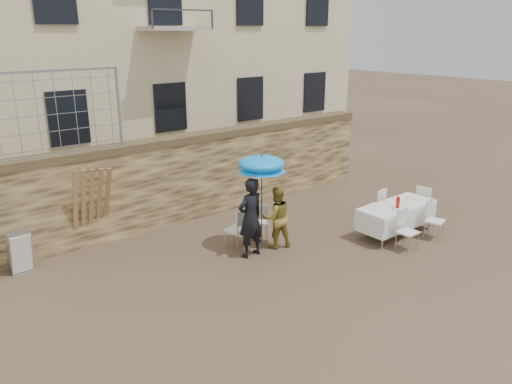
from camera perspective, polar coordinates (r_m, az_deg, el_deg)
ground at (r=9.83m, az=6.39°, el=-11.37°), size 80.00×80.00×0.00m
stone_wall at (r=13.10m, az=-9.10°, el=1.36°), size 13.00×0.50×2.20m
chain_link_fence at (r=11.52m, az=-22.72°, el=8.13°), size 3.20×0.06×1.80m
man_suit at (r=10.90m, az=-0.64°, el=-2.95°), size 0.68×0.47×1.81m
woman_dress at (r=11.41m, az=2.32°, el=-2.90°), size 0.85×0.74×1.47m
umbrella at (r=10.89m, az=0.67°, el=2.93°), size 1.07×1.07×2.09m
couple_chair_left at (r=11.47m, az=-2.34°, el=-4.16°), size 0.60×0.60×0.96m
couple_chair_right at (r=11.87m, az=0.37°, el=-3.36°), size 0.67×0.67×0.96m
banquet_table at (r=12.59m, az=15.82°, el=-1.57°), size 2.10×0.85×0.78m
soda_bottle at (r=12.30m, az=15.90°, el=-1.18°), size 0.09×0.09×0.26m
table_chair_front_left at (r=11.82m, az=16.95°, el=-4.27°), size 0.48×0.48×0.96m
table_chair_front_right at (r=12.70m, az=19.78°, el=-3.01°), size 0.58×0.58×0.96m
table_chair_back at (r=13.27m, az=13.44°, el=-1.52°), size 0.52×0.52×0.96m
table_chair_side at (r=13.84m, az=18.79°, el=-1.19°), size 0.55×0.55×0.96m
chair_stack_right at (r=11.56m, az=-25.58°, el=-5.93°), size 0.46×0.47×0.92m
wood_planks at (r=11.84m, az=-18.56°, el=-1.71°), size 0.70×0.20×2.00m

